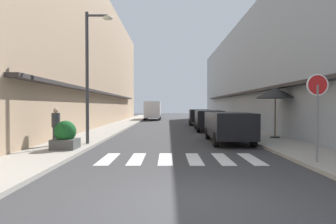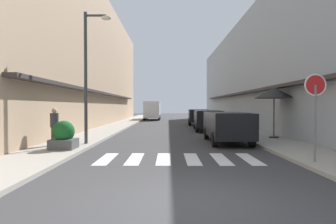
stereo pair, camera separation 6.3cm
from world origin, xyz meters
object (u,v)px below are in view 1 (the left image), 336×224
at_px(delivery_van, 152,109).
at_px(pedestrian_walking_near, 55,126).
at_px(planter_corner, 65,136).
at_px(street_lamp, 91,64).
at_px(cafe_umbrella, 275,93).
at_px(round_street_sign, 317,95).
at_px(parked_car_mid, 208,118).
at_px(parked_car_near, 228,124).
at_px(parked_car_far, 198,115).

height_order(delivery_van, pedestrian_walking_near, delivery_van).
bearing_deg(delivery_van, planter_corner, -94.36).
xyz_separation_m(street_lamp, cafe_umbrella, (8.88, 2.31, -1.16)).
distance_m(round_street_sign, planter_corner, 8.82).
relative_size(parked_car_mid, round_street_sign, 1.76).
height_order(delivery_van, cafe_umbrella, cafe_umbrella).
relative_size(delivery_van, street_lamp, 0.94).
height_order(parked_car_near, cafe_umbrella, cafe_umbrella).
xyz_separation_m(parked_car_far, pedestrian_walking_near, (-7.56, -14.75, 0.01)).
relative_size(parked_car_near, delivery_van, 0.83).
bearing_deg(planter_corner, round_street_sign, -17.33).
xyz_separation_m(parked_car_near, delivery_van, (-4.83, 23.33, 0.48)).
distance_m(parked_car_near, parked_car_far, 13.00).
distance_m(delivery_van, pedestrian_walking_near, 25.24).
bearing_deg(parked_car_far, delivery_van, 115.07).
bearing_deg(cafe_umbrella, parked_car_near, -157.15).
bearing_deg(delivery_van, parked_car_mid, -73.70).
height_order(parked_car_near, pedestrian_walking_near, pedestrian_walking_near).
bearing_deg(street_lamp, parked_car_far, 66.32).
xyz_separation_m(delivery_van, round_street_sign, (6.32, -28.65, 0.69)).
bearing_deg(street_lamp, planter_corner, -111.26).
height_order(planter_corner, pedestrian_walking_near, pedestrian_walking_near).
distance_m(parked_car_near, parked_car_mid, 6.81).
distance_m(parked_car_far, delivery_van, 11.42).
bearing_deg(delivery_van, pedestrian_walking_near, -96.21).
relative_size(parked_car_mid, delivery_van, 0.84).
bearing_deg(parked_car_far, round_street_sign, -85.37).
xyz_separation_m(planter_corner, pedestrian_walking_near, (-0.74, 0.98, 0.31)).
distance_m(street_lamp, cafe_umbrella, 9.25).
distance_m(parked_car_near, delivery_van, 23.83).
bearing_deg(round_street_sign, cafe_umbrella, 79.66).
bearing_deg(parked_car_far, parked_car_near, -90.00).
distance_m(parked_car_near, planter_corner, 7.35).
bearing_deg(street_lamp, delivery_van, 86.76).
xyz_separation_m(delivery_van, planter_corner, (-1.99, -26.06, -0.79)).
bearing_deg(parked_car_near, street_lamp, -169.17).
xyz_separation_m(parked_car_near, planter_corner, (-6.82, -2.73, -0.31)).
distance_m(parked_car_mid, cafe_umbrella, 6.46).
distance_m(street_lamp, pedestrian_walking_near, 3.03).
relative_size(parked_car_near, parked_car_mid, 0.99).
bearing_deg(parked_car_mid, round_street_sign, -83.02).
xyz_separation_m(parked_car_mid, pedestrian_walking_near, (-7.56, -8.56, 0.01)).
bearing_deg(parked_car_near, planter_corner, -158.20).
bearing_deg(pedestrian_walking_near, delivery_van, 115.29).
xyz_separation_m(street_lamp, planter_corner, (-0.60, -1.54, -2.97)).
distance_m(parked_car_far, pedestrian_walking_near, 16.58).
bearing_deg(parked_car_mid, delivery_van, 106.30).
height_order(parked_car_far, street_lamp, street_lamp).
relative_size(parked_car_far, planter_corner, 3.71).
xyz_separation_m(delivery_van, cafe_umbrella, (7.49, -22.21, 1.02)).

